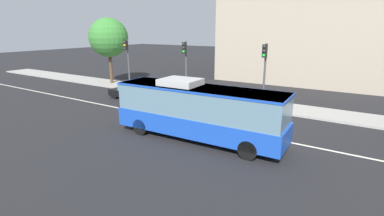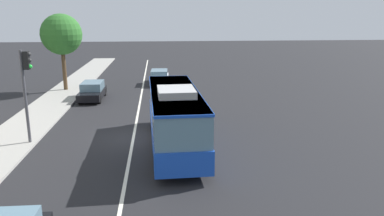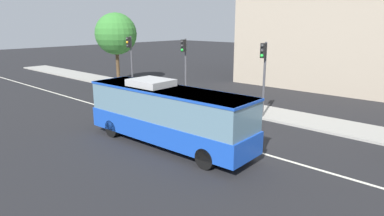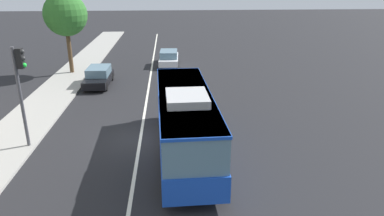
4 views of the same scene
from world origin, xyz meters
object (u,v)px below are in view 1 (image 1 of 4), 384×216
at_px(sedan_black_ahead, 133,91).
at_px(street_tree_kerbside_centre, 108,38).
at_px(transit_bus, 198,109).
at_px(traffic_light_far_corner, 185,60).
at_px(traffic_light_near_corner, 127,56).
at_px(traffic_light_mid_block, 264,65).

relative_size(sedan_black_ahead, street_tree_kerbside_centre, 0.60).
height_order(transit_bus, traffic_light_far_corner, traffic_light_far_corner).
bearing_deg(traffic_light_far_corner, transit_bus, 33.54).
bearing_deg(transit_bus, sedan_black_ahead, 150.62).
height_order(traffic_light_near_corner, traffic_light_far_corner, same).
bearing_deg(street_tree_kerbside_centre, traffic_light_near_corner, -20.05).
relative_size(transit_bus, traffic_light_mid_block, 1.94).
xyz_separation_m(transit_bus, street_tree_kerbside_centre, (-17.55, 9.47, 3.46)).
relative_size(traffic_light_near_corner, traffic_light_mid_block, 1.00).
bearing_deg(traffic_light_mid_block, traffic_light_near_corner, -88.03).
relative_size(transit_bus, street_tree_kerbside_centre, 1.35).
bearing_deg(traffic_light_mid_block, transit_bus, -5.83).
bearing_deg(street_tree_kerbside_centre, sedan_black_ahead, -29.54).
bearing_deg(traffic_light_near_corner, street_tree_kerbside_centre, -112.53).
bearing_deg(transit_bus, traffic_light_far_corner, 126.01).
xyz_separation_m(sedan_black_ahead, traffic_light_mid_block, (11.24, 2.56, 2.84)).
relative_size(sedan_black_ahead, traffic_light_mid_block, 0.87).
bearing_deg(transit_bus, traffic_light_near_corner, 147.28).
xyz_separation_m(traffic_light_near_corner, traffic_light_far_corner, (7.22, -0.15, 0.00)).
relative_size(transit_bus, traffic_light_far_corner, 1.94).
distance_m(traffic_light_near_corner, traffic_light_far_corner, 7.22).
xyz_separation_m(transit_bus, traffic_light_mid_block, (1.12, 7.82, 1.75)).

